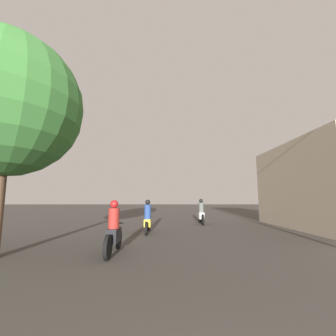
{
  "coord_description": "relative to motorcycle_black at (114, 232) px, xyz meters",
  "views": [
    {
      "loc": [
        -0.77,
        0.14,
        1.64
      ],
      "look_at": [
        -0.61,
        18.14,
        4.05
      ],
      "focal_mm": 24.0,
      "sensor_mm": 36.0,
      "label": 1
    }
  ],
  "objects": [
    {
      "name": "motorcycle_black",
      "position": [
        0.0,
        0.0,
        0.0
      ],
      "size": [
        0.6,
        2.02,
        1.58
      ],
      "rotation": [
        0.0,
        0.0,
        0.11
      ],
      "color": "black",
      "rests_on": "ground_plane"
    },
    {
      "name": "motorcycle_yellow",
      "position": [
        0.68,
        4.04,
        -0.0
      ],
      "size": [
        0.6,
        1.99,
        1.56
      ],
      "rotation": [
        0.0,
        0.0,
        -0.13
      ],
      "color": "black",
      "rests_on": "ground_plane"
    },
    {
      "name": "motorcycle_white",
      "position": [
        3.79,
        7.6,
        0.0
      ],
      "size": [
        0.6,
        1.95,
        1.59
      ],
      "rotation": [
        0.0,
        0.0,
        0.12
      ],
      "color": "black",
      "rests_on": "ground_plane"
    },
    {
      "name": "building_right_near",
      "position": [
        10.43,
        5.44,
        1.71
      ],
      "size": [
        4.45,
        7.85,
        4.69
      ],
      "color": "beige",
      "rests_on": "ground_plane"
    },
    {
      "name": "street_tree",
      "position": [
        -3.19,
        -0.49,
        3.75
      ],
      "size": [
        4.3,
        4.3,
        6.55
      ],
      "color": "brown",
      "rests_on": "ground_plane"
    }
  ]
}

